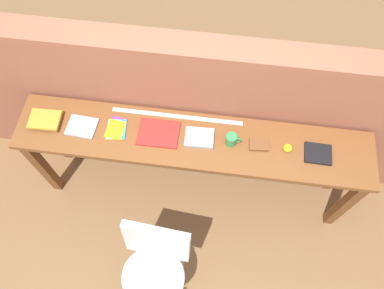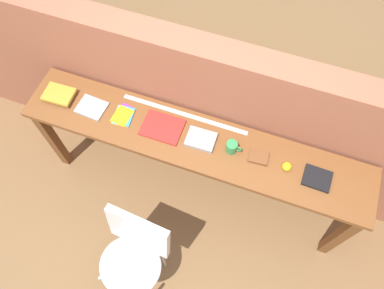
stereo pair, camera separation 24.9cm
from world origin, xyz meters
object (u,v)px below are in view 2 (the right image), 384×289
Objects in this scene: book_open_centre at (162,127)px; mug at (232,147)px; book_stack_leftmost at (59,95)px; pamphlet_pile_colourful at (123,115)px; magazine_cycling at (92,107)px; chair_white_moulded at (133,254)px; book_repair_rightmost at (317,178)px; leather_journal_brown at (259,157)px; sports_ball_small at (287,166)px.

book_open_centre is 2.57× the size of mug.
book_stack_leftmost is 0.50m from pamphlet_pile_colourful.
magazine_cycling reaches higher than pamphlet_pile_colourful.
magazine_cycling is (-0.63, 0.80, 0.36)m from chair_white_moulded.
mug is (1.05, 0.01, 0.04)m from magazine_cycling.
pamphlet_pile_colourful is at bearing 115.42° from chair_white_moulded.
book_stack_leftmost is 1.90m from book_repair_rightmost.
magazine_cycling is 1.05× the size of pamphlet_pile_colourful.
leather_journal_brown is (0.61, 0.82, 0.37)m from chair_white_moulded.
book_stack_leftmost is 2.01× the size of mug.
chair_white_moulded is 4.63× the size of pamphlet_pile_colourful.
book_repair_rightmost is at bearing -1.52° from book_open_centre.
book_open_centre is at bearing 179.57° from mug.
book_repair_rightmost is at bearing -0.29° from book_stack_leftmost.
chair_white_moulded is 1.26m from book_stack_leftmost.
sports_ball_small reaches higher than pamphlet_pile_colourful.
sports_ball_small is at bearing 179.61° from book_repair_rightmost.
magazine_cycling is 0.24m from pamphlet_pile_colourful.
mug reaches higher than book_open_centre.
book_open_centre is 0.70m from leather_journal_brown.
pamphlet_pile_colourful is 1.75× the size of mug.
sports_ball_small is (0.38, -0.01, -0.01)m from mug.
chair_white_moulded is 1.00m from mug.
chair_white_moulded is at bearing -48.07° from magazine_cycling.
mug is at bearing 4.62° from magazine_cycling.
leather_journal_brown reaches higher than book_open_centre.
magazine_cycling is (0.26, -0.01, -0.02)m from book_stack_leftmost.
pamphlet_pile_colourful is 1.48× the size of leather_journal_brown.
leather_journal_brown reaches higher than magazine_cycling.
chair_white_moulded is at bearing -42.34° from book_stack_leftmost.
chair_white_moulded is 6.86× the size of leather_journal_brown.
mug is (0.51, -0.00, 0.04)m from book_open_centre.
mug is (0.81, -0.00, 0.04)m from pamphlet_pile_colourful.
book_open_centre is 4.65× the size of sports_ball_small.
mug is 0.59m from book_repair_rightmost.
chair_white_moulded is at bearing -134.77° from sports_ball_small.
chair_white_moulded is 1.08m from magazine_cycling.
sports_ball_small is at bearing 4.11° from magazine_cycling.
book_open_centre is at bearing 175.40° from leather_journal_brown.
sports_ball_small is (1.19, -0.01, 0.02)m from pamphlet_pile_colourful.
magazine_cycling is 1.05m from mug.
leather_journal_brown is (0.70, 0.00, 0.00)m from book_open_centre.
mug reaches higher than pamphlet_pile_colourful.
sports_ball_small reaches higher than leather_journal_brown.
book_stack_leftmost is 0.80m from book_open_centre.
book_stack_leftmost is at bearing -178.64° from magazine_cycling.
book_repair_rightmost is at bearing 3.87° from magazine_cycling.
pamphlet_pile_colourful is at bearing 175.56° from leather_journal_brown.
book_stack_leftmost reaches higher than pamphlet_pile_colourful.
pamphlet_pile_colourful is at bearing 180.00° from mug.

